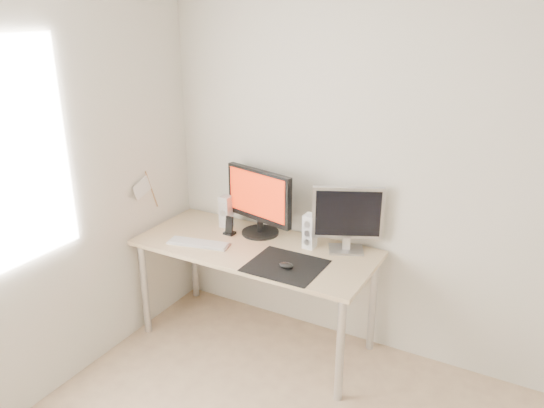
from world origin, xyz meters
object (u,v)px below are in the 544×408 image
at_px(main_monitor, 259,200).
at_px(keyboard, 199,243).
at_px(phone_dock, 229,229).
at_px(desk, 255,256).
at_px(speaker_left, 226,211).
at_px(second_monitor, 348,216).
at_px(mouse, 286,266).
at_px(speaker_right, 310,231).

xyz_separation_m(main_monitor, keyboard, (-0.27, -0.34, -0.25)).
distance_m(keyboard, phone_dock, 0.26).
bearing_deg(desk, speaker_left, 151.91).
distance_m(main_monitor, second_monitor, 0.63).
relative_size(mouse, speaker_left, 0.42).
bearing_deg(keyboard, desk, 24.79).
bearing_deg(speaker_right, main_monitor, 175.65).
bearing_deg(main_monitor, mouse, -42.70).
relative_size(speaker_left, speaker_right, 1.00).
height_order(speaker_left, keyboard, speaker_left).
xyz_separation_m(main_monitor, speaker_left, (-0.28, 0.00, -0.14)).
height_order(main_monitor, phone_dock, main_monitor).
xyz_separation_m(second_monitor, keyboard, (-0.90, -0.38, -0.23)).
relative_size(mouse, main_monitor, 0.18).
height_order(desk, speaker_right, speaker_right).
bearing_deg(mouse, desk, 150.35).
bearing_deg(main_monitor, speaker_right, -4.35).
bearing_deg(phone_dock, speaker_left, 132.12).
bearing_deg(phone_dock, mouse, -24.74).
bearing_deg(desk, mouse, -29.65).
bearing_deg(desk, second_monitor, 21.97).
height_order(desk, main_monitor, main_monitor).
height_order(mouse, main_monitor, main_monitor).
bearing_deg(speaker_left, mouse, -28.85).
xyz_separation_m(desk, keyboard, (-0.34, -0.16, 0.09)).
bearing_deg(keyboard, mouse, -2.41).
height_order(second_monitor, keyboard, second_monitor).
height_order(main_monitor, second_monitor, main_monitor).
xyz_separation_m(desk, main_monitor, (-0.07, 0.18, 0.33)).
relative_size(desk, phone_dock, 12.20).
xyz_separation_m(mouse, keyboard, (-0.67, 0.03, -0.01)).
distance_m(speaker_left, speaker_right, 0.67).
bearing_deg(second_monitor, speaker_right, -163.18).
relative_size(keyboard, phone_dock, 3.32).
distance_m(mouse, keyboard, 0.67).
relative_size(speaker_right, phone_dock, 1.76).
bearing_deg(main_monitor, desk, -68.16).
height_order(mouse, desk, mouse).
bearing_deg(speaker_left, second_monitor, 2.34).
bearing_deg(second_monitor, mouse, -118.71).
xyz_separation_m(desk, speaker_left, (-0.35, 0.19, 0.19)).
distance_m(mouse, second_monitor, 0.52).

